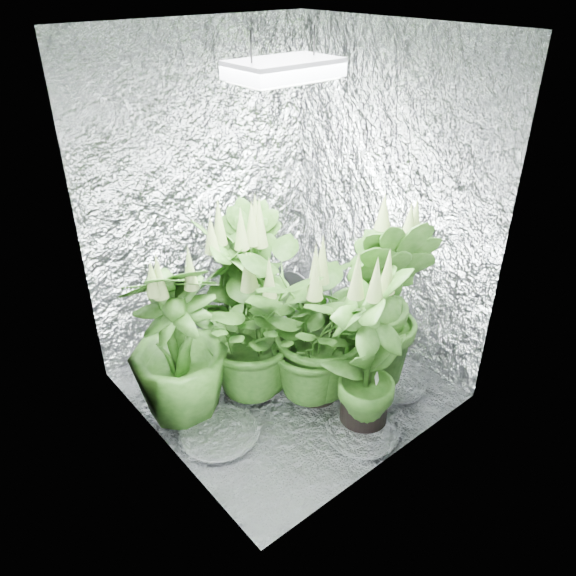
% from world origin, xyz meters
% --- Properties ---
extents(ground, '(1.60, 1.60, 0.00)m').
position_xyz_m(ground, '(0.00, 0.00, 0.00)').
color(ground, silver).
rests_on(ground, ground).
extents(walls, '(1.62, 1.62, 2.00)m').
position_xyz_m(walls, '(0.00, 0.00, 1.00)').
color(walls, silver).
rests_on(walls, ground).
extents(ceiling, '(1.60, 1.60, 0.01)m').
position_xyz_m(ceiling, '(0.00, 0.00, 2.00)').
color(ceiling, silver).
rests_on(ceiling, walls).
extents(grow_lamp, '(0.50, 0.30, 0.22)m').
position_xyz_m(grow_lamp, '(0.00, 0.00, 1.83)').
color(grow_lamp, gray).
rests_on(grow_lamp, ceiling).
extents(plant_a, '(0.94, 0.94, 0.91)m').
position_xyz_m(plant_a, '(-0.15, 0.10, 0.43)').
color(plant_a, black).
rests_on(plant_a, ground).
extents(plant_b, '(0.70, 0.70, 1.06)m').
position_xyz_m(plant_b, '(-0.12, 0.41, 0.49)').
color(plant_b, black).
rests_on(plant_b, ground).
extents(plant_c, '(0.59, 0.59, 1.03)m').
position_xyz_m(plant_c, '(0.14, 0.50, 0.47)').
color(plant_c, black).
rests_on(plant_c, ground).
extents(plant_d, '(0.70, 0.70, 1.04)m').
position_xyz_m(plant_d, '(-0.59, 0.19, 0.49)').
color(plant_d, black).
rests_on(plant_d, ground).
extents(plant_e, '(0.81, 0.81, 0.98)m').
position_xyz_m(plant_e, '(0.09, -0.18, 0.46)').
color(plant_e, black).
rests_on(plant_e, ground).
extents(plant_f, '(0.73, 0.73, 1.08)m').
position_xyz_m(plant_f, '(0.12, -0.54, 0.50)').
color(plant_f, black).
rests_on(plant_f, ground).
extents(plant_g, '(0.82, 0.82, 1.19)m').
position_xyz_m(plant_g, '(0.47, -0.29, 0.55)').
color(plant_g, black).
rests_on(plant_g, ground).
extents(circulation_fan, '(0.17, 0.28, 0.33)m').
position_xyz_m(circulation_fan, '(0.61, 0.61, 0.14)').
color(circulation_fan, black).
rests_on(circulation_fan, ground).
extents(plant_label, '(0.05, 0.04, 0.08)m').
position_xyz_m(plant_label, '(0.17, -0.57, 0.30)').
color(plant_label, white).
rests_on(plant_label, plant_f).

